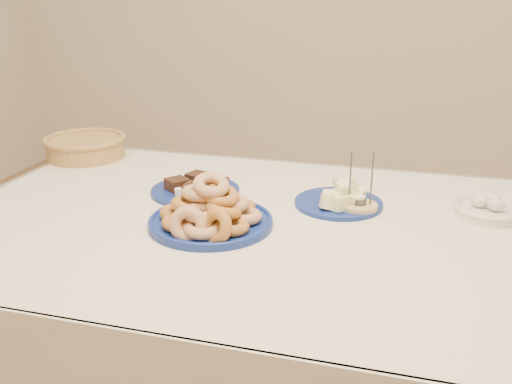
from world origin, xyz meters
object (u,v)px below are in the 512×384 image
dining_table (261,258)px  donut_platter (210,214)px  brownie_plate (195,188)px  egg_bowl (488,209)px  wicker_basket (85,146)px  candle_holder (359,206)px  melon_plate (341,199)px

dining_table → donut_platter: bearing=-149.1°
donut_platter → brownie_plate: donut_platter is taller
egg_bowl → dining_table: bearing=-160.6°
donut_platter → wicker_basket: 0.81m
dining_table → egg_bowl: (0.58, 0.20, 0.13)m
donut_platter → candle_holder: bearing=30.1°
donut_platter → melon_plate: (0.30, 0.24, -0.01)m
donut_platter → egg_bowl: 0.75m
donut_platter → melon_plate: donut_platter is taller
brownie_plate → egg_bowl: 0.83m
dining_table → wicker_basket: size_ratio=5.71×
donut_platter → dining_table: bearing=30.9°
wicker_basket → candle_holder: candle_holder is taller
melon_plate → wicker_basket: 0.98m
candle_holder → dining_table: bearing=-150.3°
wicker_basket → egg_bowl: 1.36m
donut_platter → wicker_basket: bearing=143.8°
wicker_basket → candle_holder: size_ratio=1.77×
dining_table → wicker_basket: bearing=152.0°
brownie_plate → candle_holder: bearing=-2.3°
dining_table → brownie_plate: 0.32m
donut_platter → egg_bowl: donut_platter is taller
melon_plate → egg_bowl: (0.39, 0.04, -0.00)m
donut_platter → brownie_plate: bearing=119.8°
dining_table → egg_bowl: bearing=19.4°
melon_plate → candle_holder: bearing=-27.2°
dining_table → melon_plate: melon_plate is taller
egg_bowl → brownie_plate: bearing=-176.8°
candle_holder → donut_platter: bearing=-149.9°
dining_table → donut_platter: donut_platter is taller
dining_table → brownie_plate: size_ratio=5.25×
dining_table → brownie_plate: bearing=147.4°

